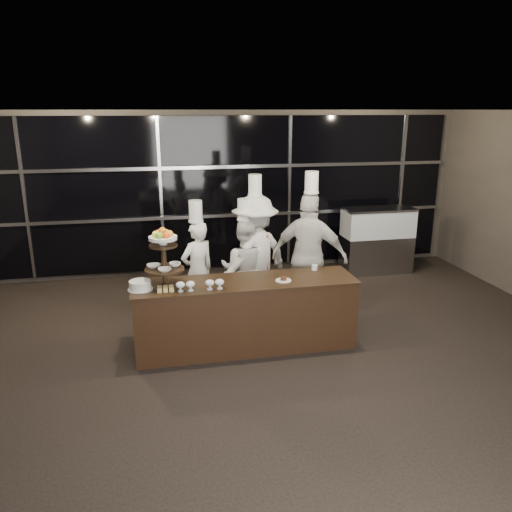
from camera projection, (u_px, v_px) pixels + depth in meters
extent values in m
plane|color=black|center=(301.00, 419.00, 5.05)|extent=(10.00, 10.00, 0.00)
plane|color=black|center=(310.00, 110.00, 4.20)|extent=(10.00, 10.00, 0.00)
plane|color=#473F38|center=(226.00, 193.00, 9.32)|extent=(9.00, 0.00, 9.00)
cube|color=black|center=(227.00, 194.00, 9.26)|extent=(8.60, 0.04, 2.80)
cube|color=#A5A5AA|center=(227.00, 215.00, 9.33)|extent=(8.60, 0.06, 0.06)
cube|color=#A5A5AA|center=(226.00, 167.00, 9.07)|extent=(8.60, 0.06, 0.06)
cube|color=#A5A5AA|center=(25.00, 201.00, 8.55)|extent=(0.05, 0.05, 2.80)
cube|color=#A5A5AA|center=(161.00, 196.00, 9.00)|extent=(0.05, 0.05, 2.80)
cube|color=#A5A5AA|center=(289.00, 192.00, 9.47)|extent=(0.05, 0.05, 2.80)
cube|color=#A5A5AA|center=(401.00, 188.00, 9.92)|extent=(0.05, 0.05, 2.80)
cube|color=black|center=(246.00, 315.00, 6.45)|extent=(2.80, 0.70, 0.90)
cube|color=black|center=(245.00, 282.00, 6.32)|extent=(2.84, 0.74, 0.03)
cylinder|color=black|center=(165.00, 285.00, 6.12)|extent=(0.24, 0.24, 0.03)
cylinder|color=black|center=(164.00, 259.00, 6.02)|extent=(0.06, 0.06, 0.70)
cylinder|color=black|center=(164.00, 269.00, 6.06)|extent=(0.48, 0.48, 0.02)
cylinder|color=black|center=(163.00, 246.00, 5.97)|extent=(0.34, 0.34, 0.02)
cylinder|color=white|center=(163.00, 242.00, 5.96)|extent=(0.10, 0.10, 0.06)
cylinder|color=white|center=(163.00, 238.00, 5.95)|extent=(0.34, 0.34, 0.04)
sphere|color=orange|center=(169.00, 234.00, 5.95)|extent=(0.09, 0.09, 0.09)
sphere|color=olive|center=(166.00, 233.00, 6.01)|extent=(0.09, 0.09, 0.09)
sphere|color=#FF5A15|center=(159.00, 233.00, 5.99)|extent=(0.09, 0.09, 0.09)
sphere|color=yellow|center=(156.00, 235.00, 5.92)|extent=(0.09, 0.09, 0.09)
sphere|color=#6EA329|center=(159.00, 236.00, 5.86)|extent=(0.09, 0.09, 0.09)
sphere|color=#E14F13|center=(166.00, 235.00, 5.88)|extent=(0.09, 0.09, 0.09)
sphere|color=orange|center=(162.00, 231.00, 5.92)|extent=(0.09, 0.09, 0.09)
imported|color=white|center=(153.00, 266.00, 6.08)|extent=(0.16, 0.16, 0.04)
imported|color=white|center=(175.00, 264.00, 6.13)|extent=(0.15, 0.15, 0.05)
imported|color=white|center=(165.00, 270.00, 5.94)|extent=(0.16, 0.16, 0.04)
cylinder|color=silver|center=(181.00, 291.00, 5.94)|extent=(0.07, 0.07, 0.01)
cylinder|color=silver|center=(180.00, 289.00, 5.94)|extent=(0.02, 0.02, 0.05)
ellipsoid|color=silver|center=(180.00, 285.00, 5.92)|extent=(0.11, 0.11, 0.08)
ellipsoid|color=#21D521|center=(180.00, 284.00, 5.92)|extent=(0.08, 0.08, 0.05)
cylinder|color=silver|center=(191.00, 290.00, 5.97)|extent=(0.07, 0.07, 0.01)
cylinder|color=silver|center=(190.00, 288.00, 5.96)|extent=(0.02, 0.02, 0.05)
ellipsoid|color=silver|center=(190.00, 284.00, 5.95)|extent=(0.11, 0.11, 0.08)
ellipsoid|color=#E2184E|center=(190.00, 284.00, 5.94)|extent=(0.08, 0.08, 0.05)
cylinder|color=silver|center=(210.00, 289.00, 6.01)|extent=(0.07, 0.07, 0.01)
cylinder|color=silver|center=(210.00, 287.00, 6.00)|extent=(0.02, 0.02, 0.05)
ellipsoid|color=silver|center=(210.00, 283.00, 5.99)|extent=(0.11, 0.11, 0.08)
ellipsoid|color=beige|center=(210.00, 282.00, 5.99)|extent=(0.08, 0.08, 0.05)
cylinder|color=silver|center=(220.00, 288.00, 6.04)|extent=(0.07, 0.07, 0.01)
cylinder|color=silver|center=(220.00, 286.00, 6.03)|extent=(0.02, 0.02, 0.05)
ellipsoid|color=silver|center=(220.00, 282.00, 6.01)|extent=(0.11, 0.11, 0.08)
ellipsoid|color=#462710|center=(220.00, 282.00, 6.01)|extent=(0.08, 0.08, 0.05)
cylinder|color=white|center=(140.00, 289.00, 6.01)|extent=(0.30, 0.30, 0.01)
cylinder|color=white|center=(140.00, 285.00, 6.00)|extent=(0.26, 0.26, 0.10)
cube|color=#D6BB69|center=(160.00, 290.00, 5.91)|extent=(0.06, 0.06, 0.05)
cube|color=#D6BB69|center=(166.00, 290.00, 5.92)|extent=(0.06, 0.06, 0.05)
cube|color=#D6BB69|center=(172.00, 289.00, 5.94)|extent=(0.06, 0.06, 0.05)
cube|color=#D6BB69|center=(159.00, 288.00, 5.98)|extent=(0.06, 0.06, 0.05)
cube|color=#D6BB69|center=(165.00, 288.00, 5.99)|extent=(0.06, 0.06, 0.05)
cube|color=#D6BB69|center=(171.00, 287.00, 6.00)|extent=(0.06, 0.06, 0.05)
cylinder|color=white|center=(283.00, 280.00, 6.31)|extent=(0.20, 0.20, 0.01)
cylinder|color=#4C2814|center=(283.00, 279.00, 6.30)|extent=(0.08, 0.08, 0.04)
cylinder|color=white|center=(315.00, 267.00, 6.73)|extent=(0.08, 0.08, 0.07)
cube|color=#A5A5AA|center=(376.00, 254.00, 9.53)|extent=(1.30, 0.56, 0.70)
cube|color=silver|center=(378.00, 223.00, 9.36)|extent=(1.30, 0.56, 0.50)
cube|color=#FFC67F|center=(378.00, 223.00, 9.36)|extent=(1.21, 0.46, 0.40)
cube|color=#A5A5AA|center=(379.00, 209.00, 9.28)|extent=(1.32, 0.57, 0.04)
imported|color=white|center=(198.00, 271.00, 7.27)|extent=(0.64, 0.57, 1.48)
cylinder|color=white|center=(196.00, 211.00, 7.02)|extent=(0.19, 0.19, 0.30)
cylinder|color=white|center=(196.00, 221.00, 7.06)|extent=(0.21, 0.21, 0.03)
imported|color=white|center=(245.00, 269.00, 7.34)|extent=(0.89, 0.80, 1.49)
cylinder|color=white|center=(244.00, 209.00, 7.08)|extent=(0.19, 0.19, 0.30)
cylinder|color=white|center=(244.00, 219.00, 7.12)|extent=(0.21, 0.21, 0.03)
imported|color=silver|center=(255.00, 256.00, 7.41)|extent=(1.36, 1.18, 1.82)
cylinder|color=white|center=(255.00, 185.00, 7.11)|extent=(0.19, 0.19, 0.30)
cylinder|color=white|center=(255.00, 195.00, 7.15)|extent=(0.21, 0.21, 0.03)
cube|color=#B21D0D|center=(257.00, 258.00, 7.29)|extent=(0.34, 0.03, 0.68)
imported|color=silver|center=(309.00, 257.00, 7.24)|extent=(1.19, 0.93, 1.89)
cylinder|color=white|center=(312.00, 182.00, 6.93)|extent=(0.19, 0.19, 0.30)
cylinder|color=white|center=(311.00, 192.00, 6.97)|extent=(0.21, 0.21, 0.03)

